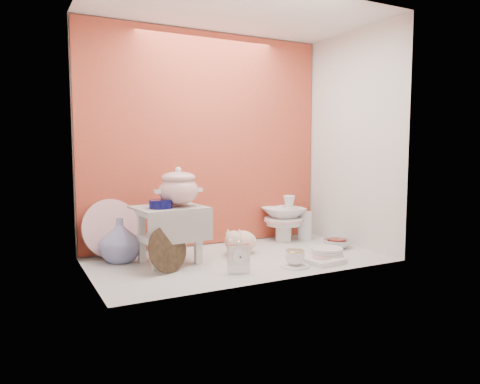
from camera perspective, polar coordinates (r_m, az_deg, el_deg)
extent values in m
plane|color=silver|center=(2.84, -0.17, -8.51)|extent=(1.80, 1.80, 0.00)
cube|color=#CB3932|center=(3.21, -4.31, 6.62)|extent=(1.80, 0.06, 1.50)
cube|color=silver|center=(2.48, -19.16, 6.60)|extent=(0.06, 1.00, 1.50)
cube|color=silver|center=(3.27, 14.08, 6.45)|extent=(0.06, 1.00, 1.50)
cube|color=white|center=(2.87, -0.18, 21.94)|extent=(1.80, 1.00, 0.06)
cylinder|color=#090945|center=(2.66, -10.02, -1.50)|extent=(0.16, 0.16, 0.05)
imported|color=silver|center=(2.84, -14.97, -5.94)|extent=(0.31, 0.31, 0.27)
cube|color=silver|center=(2.51, -0.17, -8.29)|extent=(0.13, 0.06, 0.18)
ellipsoid|color=beige|center=(2.95, 0.08, -6.31)|extent=(0.32, 0.26, 0.17)
cylinder|color=white|center=(2.69, 6.98, -9.27)|extent=(0.22, 0.22, 0.01)
imported|color=white|center=(2.67, 6.99, -8.21)|extent=(0.12, 0.12, 0.09)
cube|color=white|center=(2.80, 10.35, -8.50)|extent=(0.23, 0.23, 0.03)
cylinder|color=white|center=(2.88, 10.97, -7.67)|extent=(0.23, 0.23, 0.07)
imported|color=silver|center=(3.22, 12.20, -6.43)|extent=(0.23, 0.23, 0.06)
cylinder|color=silver|center=(3.43, 8.19, -4.28)|extent=(0.11, 0.11, 0.21)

